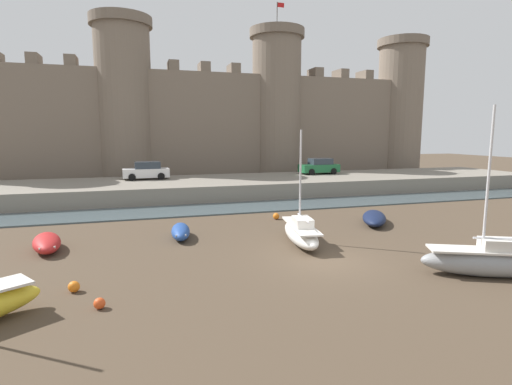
{
  "coord_description": "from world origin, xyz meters",
  "views": [
    {
      "loc": [
        -7.81,
        -15.33,
        5.52
      ],
      "look_at": [
        -1.81,
        4.46,
        2.5
      ],
      "focal_mm": 28.0,
      "sensor_mm": 36.0,
      "label": 1
    }
  ],
  "objects_px": {
    "sailboat_near_channel_left": "(301,232)",
    "car_quay_east": "(319,166)",
    "mooring_buoy_mid_mud": "(99,303)",
    "car_quay_centre_west": "(146,171)",
    "mooring_buoy_near_channel": "(491,241)",
    "rowboat_foreground_left": "(374,218)",
    "mooring_buoy_off_centre": "(276,216)",
    "rowboat_midflat_centre": "(181,231)",
    "rowboat_midflat_right": "(47,242)",
    "sailboat_foreground_right": "(489,260)",
    "mooring_buoy_near_shore": "(74,287)"
  },
  "relations": [
    {
      "from": "sailboat_near_channel_left",
      "to": "car_quay_east",
      "type": "relative_size",
      "value": 1.38
    },
    {
      "from": "sailboat_near_channel_left",
      "to": "mooring_buoy_mid_mud",
      "type": "xyz_separation_m",
      "value": [
        -9.18,
        -5.24,
        -0.4
      ]
    },
    {
      "from": "car_quay_centre_west",
      "to": "car_quay_east",
      "type": "bearing_deg",
      "value": 0.01
    },
    {
      "from": "mooring_buoy_near_channel",
      "to": "car_quay_centre_west",
      "type": "xyz_separation_m",
      "value": [
        -16.02,
        22.71,
        2.0
      ]
    },
    {
      "from": "mooring_buoy_mid_mud",
      "to": "car_quay_centre_west",
      "type": "bearing_deg",
      "value": 84.88
    },
    {
      "from": "rowboat_foreground_left",
      "to": "car_quay_centre_west",
      "type": "relative_size",
      "value": 0.99
    },
    {
      "from": "mooring_buoy_off_centre",
      "to": "car_quay_centre_west",
      "type": "xyz_separation_m",
      "value": [
        -7.74,
        13.8,
        1.98
      ]
    },
    {
      "from": "rowboat_midflat_centre",
      "to": "rowboat_foreground_left",
      "type": "distance_m",
      "value": 11.93
    },
    {
      "from": "rowboat_midflat_centre",
      "to": "car_quay_east",
      "type": "distance_m",
      "value": 23.49
    },
    {
      "from": "mooring_buoy_near_channel",
      "to": "mooring_buoy_off_centre",
      "type": "distance_m",
      "value": 12.16
    },
    {
      "from": "rowboat_midflat_centre",
      "to": "mooring_buoy_mid_mud",
      "type": "relative_size",
      "value": 8.03
    },
    {
      "from": "sailboat_near_channel_left",
      "to": "car_quay_centre_west",
      "type": "height_order",
      "value": "sailboat_near_channel_left"
    },
    {
      "from": "rowboat_midflat_centre",
      "to": "car_quay_centre_west",
      "type": "bearing_deg",
      "value": 94.12
    },
    {
      "from": "mooring_buoy_near_channel",
      "to": "car_quay_east",
      "type": "bearing_deg",
      "value": 86.34
    },
    {
      "from": "mooring_buoy_off_centre",
      "to": "rowboat_midflat_right",
      "type": "bearing_deg",
      "value": -164.72
    },
    {
      "from": "car_quay_east",
      "to": "mooring_buoy_mid_mud",
      "type": "bearing_deg",
      "value": -128.32
    },
    {
      "from": "rowboat_midflat_right",
      "to": "mooring_buoy_off_centre",
      "type": "relative_size",
      "value": 7.98
    },
    {
      "from": "rowboat_midflat_right",
      "to": "sailboat_foreground_right",
      "type": "bearing_deg",
      "value": -27.1
    },
    {
      "from": "rowboat_foreground_left",
      "to": "car_quay_centre_west",
      "type": "distance_m",
      "value": 21.39
    },
    {
      "from": "mooring_buoy_mid_mud",
      "to": "rowboat_foreground_left",
      "type": "bearing_deg",
      "value": 27.92
    },
    {
      "from": "mooring_buoy_off_centre",
      "to": "car_quay_east",
      "type": "distance_m",
      "value": 17.0
    },
    {
      "from": "rowboat_midflat_centre",
      "to": "mooring_buoy_near_channel",
      "type": "relative_size",
      "value": 7.68
    },
    {
      "from": "rowboat_midflat_centre",
      "to": "rowboat_midflat_right",
      "type": "height_order",
      "value": "rowboat_midflat_right"
    },
    {
      "from": "mooring_buoy_near_channel",
      "to": "mooring_buoy_off_centre",
      "type": "height_order",
      "value": "mooring_buoy_off_centre"
    },
    {
      "from": "car_quay_east",
      "to": "sailboat_foreground_right",
      "type": "bearing_deg",
      "value": -101.51
    },
    {
      "from": "sailboat_near_channel_left",
      "to": "mooring_buoy_near_shore",
      "type": "height_order",
      "value": "sailboat_near_channel_left"
    },
    {
      "from": "mooring_buoy_mid_mud",
      "to": "car_quay_east",
      "type": "relative_size",
      "value": 0.09
    },
    {
      "from": "rowboat_midflat_right",
      "to": "car_quay_east",
      "type": "relative_size",
      "value": 0.81
    },
    {
      "from": "rowboat_midflat_centre",
      "to": "mooring_buoy_off_centre",
      "type": "bearing_deg",
      "value": 25.15
    },
    {
      "from": "rowboat_foreground_left",
      "to": "mooring_buoy_near_channel",
      "type": "relative_size",
      "value": 10.78
    },
    {
      "from": "mooring_buoy_off_centre",
      "to": "rowboat_midflat_centre",
      "type": "bearing_deg",
      "value": -154.85
    },
    {
      "from": "sailboat_near_channel_left",
      "to": "sailboat_foreground_right",
      "type": "height_order",
      "value": "sailboat_foreground_right"
    },
    {
      "from": "mooring_buoy_near_channel",
      "to": "mooring_buoy_near_shore",
      "type": "xyz_separation_m",
      "value": [
        -19.23,
        -0.5,
        0.01
      ]
    },
    {
      "from": "mooring_buoy_near_channel",
      "to": "mooring_buoy_off_centre",
      "type": "bearing_deg",
      "value": 132.89
    },
    {
      "from": "sailboat_near_channel_left",
      "to": "car_quay_east",
      "type": "height_order",
      "value": "sailboat_near_channel_left"
    },
    {
      "from": "rowboat_midflat_right",
      "to": "mooring_buoy_mid_mud",
      "type": "relative_size",
      "value": 9.22
    },
    {
      "from": "rowboat_midflat_centre",
      "to": "car_quay_centre_west",
      "type": "distance_m",
      "value": 17.0
    },
    {
      "from": "rowboat_midflat_centre",
      "to": "mooring_buoy_near_channel",
      "type": "bearing_deg",
      "value": -21.55
    },
    {
      "from": "rowboat_midflat_centre",
      "to": "sailboat_near_channel_left",
      "type": "height_order",
      "value": "sailboat_near_channel_left"
    },
    {
      "from": "car_quay_centre_west",
      "to": "mooring_buoy_near_shore",
      "type": "bearing_deg",
      "value": -97.87
    },
    {
      "from": "car_quay_east",
      "to": "car_quay_centre_west",
      "type": "height_order",
      "value": "same"
    },
    {
      "from": "rowboat_midflat_right",
      "to": "mooring_buoy_off_centre",
      "type": "distance_m",
      "value": 13.38
    },
    {
      "from": "mooring_buoy_off_centre",
      "to": "car_quay_centre_west",
      "type": "bearing_deg",
      "value": 119.3
    },
    {
      "from": "rowboat_midflat_centre",
      "to": "rowboat_foreground_left",
      "type": "bearing_deg",
      "value": 0.37
    },
    {
      "from": "rowboat_foreground_left",
      "to": "car_quay_centre_west",
      "type": "height_order",
      "value": "car_quay_centre_west"
    },
    {
      "from": "mooring_buoy_near_channel",
      "to": "sailboat_foreground_right",
      "type": "bearing_deg",
      "value": -138.21
    },
    {
      "from": "sailboat_near_channel_left",
      "to": "rowboat_foreground_left",
      "type": "distance_m",
      "value": 6.85
    },
    {
      "from": "mooring_buoy_near_channel",
      "to": "mooring_buoy_near_shore",
      "type": "distance_m",
      "value": 19.23
    },
    {
      "from": "rowboat_midflat_right",
      "to": "mooring_buoy_near_shore",
      "type": "xyz_separation_m",
      "value": [
        1.95,
        -5.89,
        -0.21
      ]
    },
    {
      "from": "rowboat_foreground_left",
      "to": "mooring_buoy_near_shore",
      "type": "xyz_separation_m",
      "value": [
        -16.35,
        -6.43,
        -0.18
      ]
    }
  ]
}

